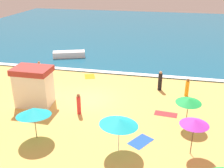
{
  "coord_description": "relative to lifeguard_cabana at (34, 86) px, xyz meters",
  "views": [
    {
      "loc": [
        5.88,
        -18.63,
        9.7
      ],
      "look_at": [
        1.46,
        1.72,
        0.8
      ],
      "focal_mm": 43.01,
      "sensor_mm": 36.0,
      "label": 1
    }
  ],
  "objects": [
    {
      "name": "beach_umbrella_7",
      "position": [
        11.37,
        -0.81,
        0.36
      ],
      "size": [
        1.9,
        1.91,
        2.09
      ],
      "color": "#4C3823",
      "rests_on": "ground_plane"
    },
    {
      "name": "lifeguard_cabana",
      "position": [
        0.0,
        0.0,
        0.0
      ],
      "size": [
        2.79,
        2.02,
        3.02
      ],
      "color": "white",
      "rests_on": "ground_plane"
    },
    {
      "name": "wave_breaker_foam",
      "position": [
        3.93,
        7.91,
        -1.44
      ],
      "size": [
        57.0,
        0.7,
        0.01
      ],
      "primitive_type": "cube",
      "color": "white",
      "rests_on": "ocean_water"
    },
    {
      "name": "beach_umbrella_2",
      "position": [
        11.53,
        -3.81,
        0.54
      ],
      "size": [
        2.27,
        2.27,
        2.25
      ],
      "color": "#4C3823",
      "rests_on": "ground_plane"
    },
    {
      "name": "beach_towel_3",
      "position": [
        10.02,
        0.52,
        -1.53
      ],
      "size": [
        1.69,
        0.9,
        0.01
      ],
      "color": "red",
      "rests_on": "ground_plane"
    },
    {
      "name": "beachgoer_6",
      "position": [
        9.33,
        4.76,
        -0.71
      ],
      "size": [
        0.47,
        0.47,
        1.76
      ],
      "color": "black",
      "rests_on": "ground_plane"
    },
    {
      "name": "beach_umbrella_5",
      "position": [
        7.47,
        -4.42,
        0.41
      ],
      "size": [
        3.13,
        3.14,
        2.23
      ],
      "color": "silver",
      "rests_on": "ground_plane"
    },
    {
      "name": "small_boat_0",
      "position": [
        -1.7,
        11.86,
        -1.09
      ],
      "size": [
        3.91,
        2.4,
        0.69
      ],
      "color": "white",
      "rests_on": "ocean_water"
    },
    {
      "name": "beachgoer_0",
      "position": [
        -2.14,
        5.18,
        -0.73
      ],
      "size": [
        0.37,
        0.37,
        1.68
      ],
      "color": "white",
      "rests_on": "ground_plane"
    },
    {
      "name": "beachgoer_4",
      "position": [
        3.82,
        -0.75,
        -0.77
      ],
      "size": [
        0.41,
        0.41,
        1.61
      ],
      "color": "red",
      "rests_on": "ground_plane"
    },
    {
      "name": "ground_plane",
      "position": [
        3.93,
        1.61,
        -1.54
      ],
      "size": [
        60.0,
        60.0,
        0.0
      ],
      "primitive_type": "plane",
      "color": "#EDBC60"
    },
    {
      "name": "beach_towel_2",
      "position": [
        2.44,
        6.54,
        -1.53
      ],
      "size": [
        1.39,
        1.59,
        0.01
      ],
      "color": "orange",
      "rests_on": "ground_plane"
    },
    {
      "name": "ocean_water",
      "position": [
        3.93,
        29.61,
        -1.49
      ],
      "size": [
        60.0,
        44.0,
        0.1
      ],
      "primitive_type": "cube",
      "color": "#196084",
      "rests_on": "ground_plane"
    },
    {
      "name": "beachgoer_3",
      "position": [
        11.57,
        3.96,
        -0.79
      ],
      "size": [
        0.44,
        0.44,
        1.57
      ],
      "color": "orange",
      "rests_on": "ground_plane"
    },
    {
      "name": "beach_umbrella_3",
      "position": [
        2.19,
        -4.2,
        0.31
      ],
      "size": [
        2.77,
        2.8,
        2.22
      ],
      "color": "#4C3823",
      "rests_on": "ground_plane"
    },
    {
      "name": "beach_towel_1",
      "position": [
        8.62,
        -3.25,
        -1.53
      ],
      "size": [
        1.6,
        1.78,
        0.01
      ],
      "color": "blue",
      "rests_on": "ground_plane"
    }
  ]
}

